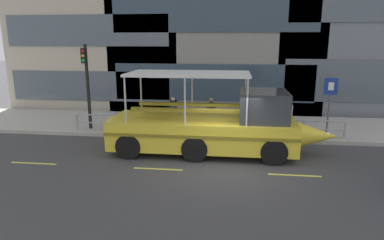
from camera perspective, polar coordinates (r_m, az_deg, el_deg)
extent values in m
plane|color=#3D3D3F|center=(12.73, 5.66, -7.54)|extent=(120.00, 120.00, 0.00)
cube|color=#A8A59E|center=(18.05, 6.12, -0.94)|extent=(32.00, 4.80, 0.18)
cube|color=#B2ADA3|center=(15.64, 5.96, -3.18)|extent=(32.00, 0.18, 0.18)
cube|color=#DBD64C|center=(14.12, -25.29, -6.65)|extent=(1.80, 0.12, 0.01)
cube|color=#DBD64C|center=(12.31, -5.78, -8.27)|extent=(1.80, 0.12, 0.01)
cube|color=#DBD64C|center=(12.23, 17.03, -8.96)|extent=(1.80, 0.12, 0.01)
cube|color=#4C5660|center=(22.36, -16.99, 5.54)|extent=(10.30, 0.06, 1.88)
cube|color=#4C5660|center=(22.19, -17.61, 14.29)|extent=(10.30, 0.06, 1.88)
cube|color=#2D3D4C|center=(20.45, 3.49, 6.34)|extent=(12.06, 0.06, 2.24)
cube|color=#2D3D4C|center=(20.36, 3.66, 17.78)|extent=(12.06, 0.06, 2.24)
cube|color=#4C5660|center=(21.81, 27.85, 5.83)|extent=(9.46, 0.06, 2.47)
cylinder|color=#9EA0A8|center=(15.80, 2.16, 0.37)|extent=(12.70, 0.07, 0.07)
cylinder|color=#9EA0A8|center=(15.89, 2.15, -1.03)|extent=(12.70, 0.06, 0.06)
cylinder|color=#9EA0A8|center=(17.58, -18.95, -0.35)|extent=(0.09, 0.09, 0.80)
cylinder|color=#9EA0A8|center=(16.87, -13.39, -0.54)|extent=(0.09, 0.09, 0.80)
cylinder|color=#9EA0A8|center=(16.34, -7.41, -0.73)|extent=(0.09, 0.09, 0.80)
cylinder|color=#9EA0A8|center=(15.99, -1.09, -0.93)|extent=(0.09, 0.09, 0.80)
cylinder|color=#9EA0A8|center=(15.85, 5.42, -1.12)|extent=(0.09, 0.09, 0.80)
cylinder|color=#9EA0A8|center=(15.91, 11.97, -1.30)|extent=(0.09, 0.09, 0.80)
cylinder|color=#9EA0A8|center=(16.17, 18.38, -1.46)|extent=(0.09, 0.09, 0.80)
cylinder|color=#9EA0A8|center=(16.64, 24.51, -1.60)|extent=(0.09, 0.09, 0.80)
cylinder|color=black|center=(17.44, -17.26, 5.34)|extent=(0.16, 0.16, 4.18)
cube|color=black|center=(17.13, -17.89, 10.35)|extent=(0.24, 0.20, 0.72)
sphere|color=red|center=(17.02, -18.10, 11.06)|extent=(0.14, 0.14, 0.14)
sphere|color=gold|center=(17.03, -18.04, 10.33)|extent=(0.14, 0.14, 0.14)
sphere|color=green|center=(17.04, -17.99, 9.59)|extent=(0.14, 0.14, 0.14)
cylinder|color=#4C4F54|center=(16.75, 22.19, 2.01)|extent=(0.08, 0.08, 2.67)
cube|color=navy|center=(16.56, 22.54, 5.31)|extent=(0.60, 0.04, 0.76)
cube|color=white|center=(16.54, 22.55, 5.30)|extent=(0.24, 0.01, 0.36)
cube|color=yellow|center=(13.82, 1.76, -2.05)|extent=(7.41, 2.54, 1.16)
cone|color=yellow|center=(14.16, 20.37, -2.51)|extent=(1.67, 1.10, 1.10)
cylinder|color=yellow|center=(14.61, -12.87, -1.53)|extent=(0.37, 1.10, 1.10)
cube|color=olive|center=(12.54, 1.22, -2.97)|extent=(7.41, 0.04, 0.12)
sphere|color=white|center=(14.26, 22.02, -2.35)|extent=(0.22, 0.22, 0.22)
cube|color=#33383D|center=(13.56, 11.99, 2.39)|extent=(1.85, 2.14, 1.16)
cube|color=silver|center=(13.44, -0.55, 7.86)|extent=(4.81, 2.34, 0.10)
cylinder|color=#B2B2B7|center=(14.56, 9.03, 4.45)|extent=(0.07, 0.07, 1.75)
cylinder|color=#B2B2B7|center=(12.36, 9.36, 2.86)|extent=(0.07, 0.07, 1.75)
cylinder|color=#B2B2B7|center=(14.66, 0.03, 4.68)|extent=(0.07, 0.07, 1.75)
cylinder|color=#B2B2B7|center=(12.47, -1.21, 3.13)|extent=(0.07, 0.07, 1.75)
cylinder|color=#B2B2B7|center=(15.10, -8.65, 4.78)|extent=(0.07, 0.07, 1.75)
cylinder|color=#B2B2B7|center=(12.99, -11.27, 3.29)|extent=(0.07, 0.07, 1.75)
cube|color=olive|center=(14.23, -0.22, 2.67)|extent=(4.43, 0.28, 0.12)
cube|color=olive|center=(13.05, -0.89, 1.68)|extent=(4.43, 0.28, 0.12)
cylinder|color=black|center=(15.07, 12.75, -2.47)|extent=(1.00, 0.28, 1.00)
cylinder|color=black|center=(12.85, 13.74, -5.30)|extent=(1.00, 0.28, 1.00)
cylinder|color=black|center=(15.05, 1.45, -2.15)|extent=(1.00, 0.28, 1.00)
cylinder|color=black|center=(12.82, 0.44, -4.94)|extent=(1.00, 0.28, 1.00)
cylinder|color=black|center=(15.50, -8.13, -1.82)|extent=(1.00, 0.28, 1.00)
cylinder|color=black|center=(13.35, -10.72, -4.43)|extent=(1.00, 0.28, 1.00)
cylinder|color=#47423D|center=(16.85, 15.50, -0.62)|extent=(0.11, 0.11, 0.83)
cylinder|color=#47423D|center=(16.82, 16.05, -0.68)|extent=(0.11, 0.11, 0.83)
cube|color=#B7B2A8|center=(16.69, 15.93, 1.71)|extent=(0.36, 0.28, 0.59)
cylinder|color=#B7B2A8|center=(16.73, 15.24, 1.69)|extent=(0.07, 0.07, 0.53)
cylinder|color=#B7B2A8|center=(16.65, 16.61, 1.54)|extent=(0.07, 0.07, 0.53)
sphere|color=tan|center=(16.61, 16.02, 3.17)|extent=(0.23, 0.23, 0.23)
cylinder|color=#47423D|center=(17.06, 2.98, -0.07)|extent=(0.10, 0.10, 0.77)
cylinder|color=#47423D|center=(17.04, 3.49, -0.10)|extent=(0.10, 0.10, 0.77)
cube|color=#38383D|center=(16.91, 3.26, 2.09)|extent=(0.30, 0.19, 0.55)
cylinder|color=#38383D|center=(16.94, 2.62, 2.03)|extent=(0.07, 0.07, 0.49)
cylinder|color=#38383D|center=(16.89, 3.90, 1.97)|extent=(0.07, 0.07, 0.49)
sphere|color=#936B4C|center=(16.83, 3.28, 3.43)|extent=(0.21, 0.21, 0.21)
cylinder|color=#1E2338|center=(17.52, -3.03, 0.24)|extent=(0.09, 0.09, 0.75)
cylinder|color=#1E2338|center=(17.43, -3.43, 0.17)|extent=(0.09, 0.09, 0.75)
cube|color=navy|center=(17.34, -3.26, 2.26)|extent=(0.31, 0.31, 0.53)
cylinder|color=navy|center=(17.45, -2.76, 2.25)|extent=(0.07, 0.07, 0.48)
cylinder|color=navy|center=(17.24, -3.76, 2.10)|extent=(0.07, 0.07, 0.48)
sphere|color=tan|center=(17.27, -3.27, 3.52)|extent=(0.21, 0.21, 0.21)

